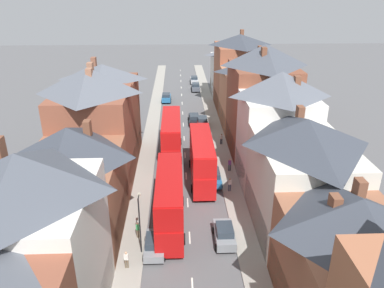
# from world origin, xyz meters

# --- Properties ---
(pavement_left) EXTENTS (2.20, 104.00, 0.14)m
(pavement_left) POSITION_xyz_m (-5.10, 38.00, 0.07)
(pavement_left) COLOR gray
(pavement_left) RESTS_ON ground
(pavement_right) EXTENTS (2.20, 104.00, 0.14)m
(pavement_right) POSITION_xyz_m (5.10, 38.00, 0.07)
(pavement_right) COLOR gray
(pavement_right) RESTS_ON ground
(centre_line_dashes) EXTENTS (0.14, 97.80, 0.01)m
(centre_line_dashes) POSITION_xyz_m (0.00, 36.00, 0.01)
(centre_line_dashes) COLOR silver
(centre_line_dashes) RESTS_ON ground
(terrace_row_left) EXTENTS (8.00, 46.71, 13.61)m
(terrace_row_left) POSITION_xyz_m (-10.19, 11.35, 6.05)
(terrace_row_left) COLOR brown
(terrace_row_left) RESTS_ON ground
(terrace_row_right) EXTENTS (8.00, 76.82, 14.61)m
(terrace_row_right) POSITION_xyz_m (10.19, 24.52, 6.15)
(terrace_row_right) COLOR #A36042
(terrace_row_right) RESTS_ON ground
(double_decker_bus_lead) EXTENTS (2.74, 10.80, 5.30)m
(double_decker_bus_lead) POSITION_xyz_m (-1.81, 14.19, 2.82)
(double_decker_bus_lead) COLOR #B70F0F
(double_decker_bus_lead) RESTS_ON ground
(double_decker_bus_mid_street) EXTENTS (2.74, 10.80, 5.30)m
(double_decker_bus_mid_street) POSITION_xyz_m (-1.81, 30.35, 2.82)
(double_decker_bus_mid_street) COLOR red
(double_decker_bus_mid_street) RESTS_ON ground
(double_decker_bus_far_approaching) EXTENTS (2.74, 10.80, 5.30)m
(double_decker_bus_far_approaching) POSITION_xyz_m (1.79, 23.04, 2.82)
(double_decker_bus_far_approaching) COLOR red
(double_decker_bus_far_approaching) RESTS_ON ground
(car_near_blue) EXTENTS (1.90, 4.07, 1.61)m
(car_near_blue) POSITION_xyz_m (3.10, 69.80, 0.81)
(car_near_blue) COLOR #B7BABF
(car_near_blue) RESTS_ON ground
(car_near_silver) EXTENTS (1.90, 4.15, 1.65)m
(car_near_silver) POSITION_xyz_m (-1.80, 45.16, 0.83)
(car_near_silver) COLOR silver
(car_near_silver) RESTS_ON ground
(car_parked_left_a) EXTENTS (1.90, 3.95, 1.71)m
(car_parked_left_a) POSITION_xyz_m (3.10, 11.32, 0.86)
(car_parked_left_a) COLOR gray
(car_parked_left_a) RESTS_ON ground
(car_parked_right_a) EXTENTS (1.90, 3.92, 1.69)m
(car_parked_right_a) POSITION_xyz_m (-3.10, 55.16, 0.85)
(car_parked_right_a) COLOR #236093
(car_parked_right_a) RESTS_ON ground
(car_mid_black) EXTENTS (1.90, 4.53, 1.59)m
(car_mid_black) POSITION_xyz_m (1.80, 42.50, 0.81)
(car_mid_black) COLOR black
(car_mid_black) RESTS_ON ground
(car_parked_left_b) EXTENTS (1.90, 3.94, 1.61)m
(car_parked_left_b) POSITION_xyz_m (3.10, 41.13, 0.81)
(car_parked_left_b) COLOR maroon
(car_parked_left_b) RESTS_ON ground
(car_mid_white) EXTENTS (1.90, 4.52, 1.60)m
(car_mid_white) POSITION_xyz_m (3.10, 22.32, 0.81)
(car_mid_white) COLOR #236093
(car_mid_white) RESTS_ON ground
(car_far_grey) EXTENTS (1.90, 3.94, 1.58)m
(car_far_grey) POSITION_xyz_m (-3.10, 10.19, 0.80)
(car_far_grey) COLOR gray
(car_far_grey) RESTS_ON ground
(car_parked_right_b) EXTENTS (1.90, 4.07, 1.69)m
(car_parked_right_b) POSITION_xyz_m (3.10, 63.04, 0.85)
(car_parked_right_b) COLOR #4C515B
(car_parked_right_b) RESTS_ON ground
(pedestrian_near_right) EXTENTS (0.36, 0.22, 1.61)m
(pedestrian_near_right) POSITION_xyz_m (-5.27, 8.12, 1.03)
(pedestrian_near_right) COLOR brown
(pedestrian_near_right) RESTS_ON pavement_left
(pedestrian_mid_left) EXTENTS (0.36, 0.22, 1.61)m
(pedestrian_mid_left) POSITION_xyz_m (-4.69, 12.08, 1.03)
(pedestrian_mid_left) COLOR brown
(pedestrian_mid_left) RESTS_ON pavement_left
(pedestrian_mid_right) EXTENTS (0.36, 0.22, 1.61)m
(pedestrian_mid_right) POSITION_xyz_m (4.75, 20.02, 1.03)
(pedestrian_mid_right) COLOR #3D4256
(pedestrian_mid_right) RESTS_ON pavement_right
(pedestrian_far_left) EXTENTS (0.36, 0.22, 1.61)m
(pedestrian_far_left) POSITION_xyz_m (5.40, 24.95, 1.03)
(pedestrian_far_left) COLOR #23232D
(pedestrian_far_left) RESTS_ON pavement_right
(pedestrian_far_right) EXTENTS (0.36, 0.22, 1.61)m
(pedestrian_far_right) POSITION_xyz_m (5.32, 33.29, 1.03)
(pedestrian_far_right) COLOR #23232D
(pedestrian_far_right) RESTS_ON pavement_right
(street_lamp) EXTENTS (0.20, 1.12, 5.50)m
(street_lamp) POSITION_xyz_m (-4.25, 10.19, 3.24)
(street_lamp) COLOR black
(street_lamp) RESTS_ON ground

